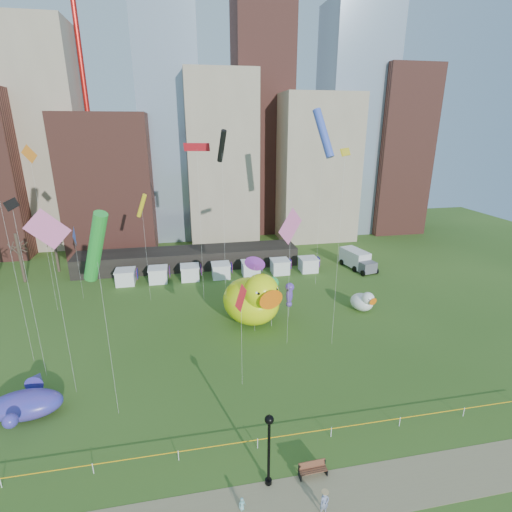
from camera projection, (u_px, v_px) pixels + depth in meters
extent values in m
plane|color=#2F5219|center=(258.00, 448.00, 29.77)|extent=(160.00, 160.00, 0.00)
cube|color=#887B55|center=(273.00, 507.00, 25.12)|extent=(70.00, 4.00, 0.02)
cube|color=gray|center=(46.00, 140.00, 75.26)|extent=(14.00, 12.00, 42.00)
cube|color=brown|center=(110.00, 184.00, 74.42)|extent=(16.00, 14.00, 26.00)
cube|color=#8C9EB2|center=(169.00, 106.00, 79.39)|extent=(12.00, 12.00, 55.00)
cube|color=gray|center=(221.00, 159.00, 80.84)|extent=(14.00, 14.00, 34.00)
cube|color=brown|center=(262.00, 75.00, 82.78)|extent=(12.00, 12.00, 68.00)
cube|color=gray|center=(314.00, 168.00, 83.24)|extent=(16.00, 14.00, 30.00)
cube|color=#8C9EB2|center=(353.00, 124.00, 85.89)|extent=(14.00, 12.00, 48.00)
cube|color=brown|center=(395.00, 152.00, 87.76)|extent=(12.00, 12.00, 36.00)
cylinder|color=red|center=(79.00, 47.00, 73.13)|extent=(1.00, 1.00, 76.00)
cylinder|color=red|center=(337.00, 56.00, 82.54)|extent=(1.00, 1.00, 76.00)
cube|color=black|center=(189.00, 258.00, 67.59)|extent=(38.00, 6.00, 3.20)
cube|color=white|center=(126.00, 278.00, 60.36)|extent=(2.80, 2.80, 2.20)
cube|color=red|center=(137.00, 274.00, 60.52)|extent=(0.08, 1.40, 1.60)
cube|color=white|center=(158.00, 275.00, 61.26)|extent=(2.80, 2.80, 2.20)
cube|color=red|center=(170.00, 272.00, 61.43)|extent=(0.08, 1.40, 1.60)
cube|color=white|center=(190.00, 273.00, 62.17)|extent=(2.80, 2.80, 2.20)
cube|color=red|center=(201.00, 269.00, 62.34)|extent=(0.08, 1.40, 1.60)
cube|color=white|center=(221.00, 271.00, 63.07)|extent=(2.80, 2.80, 2.20)
cube|color=red|center=(232.00, 267.00, 63.24)|extent=(0.08, 1.40, 1.60)
cube|color=white|center=(251.00, 269.00, 63.98)|extent=(2.80, 2.80, 2.20)
cube|color=red|center=(261.00, 265.00, 64.15)|extent=(0.08, 1.40, 1.60)
cube|color=white|center=(280.00, 267.00, 64.88)|extent=(2.80, 2.80, 2.20)
cube|color=red|center=(290.00, 263.00, 65.05)|extent=(0.08, 1.40, 1.60)
cube|color=white|center=(308.00, 265.00, 65.79)|extent=(2.80, 2.80, 2.20)
cube|color=red|center=(318.00, 262.00, 65.96)|extent=(0.08, 1.40, 1.60)
cylinder|color=#382B21|center=(20.00, 258.00, 60.25)|extent=(0.44, 0.44, 8.00)
cylinder|color=#382B21|center=(56.00, 251.00, 64.78)|extent=(0.44, 0.44, 7.50)
cylinder|color=white|center=(1.00, 483.00, 26.37)|extent=(0.06, 0.06, 0.90)
cylinder|color=white|center=(93.00, 468.00, 27.45)|extent=(0.06, 0.06, 0.90)
cylinder|color=white|center=(178.00, 455.00, 28.54)|extent=(0.06, 0.06, 0.90)
cylinder|color=white|center=(258.00, 443.00, 29.63)|extent=(0.06, 0.06, 0.90)
cylinder|color=white|center=(331.00, 432.00, 30.71)|extent=(0.06, 0.06, 0.90)
cylinder|color=white|center=(400.00, 422.00, 31.80)|extent=(0.06, 0.06, 0.90)
cylinder|color=white|center=(464.00, 412.00, 32.89)|extent=(0.06, 0.06, 0.90)
cube|color=#FFB00D|center=(258.00, 440.00, 29.52)|extent=(50.00, 0.02, 0.07)
ellipsoid|color=#EAFF0D|center=(251.00, 301.00, 48.33)|extent=(8.97, 9.74, 5.64)
ellipsoid|color=#EAFF0D|center=(240.00, 293.00, 50.96)|extent=(2.23, 1.96, 2.29)
sphere|color=#EAFF0D|center=(261.00, 291.00, 45.51)|extent=(5.35, 5.35, 4.24)
cone|color=orange|center=(269.00, 298.00, 44.06)|extent=(2.81, 2.54, 2.33)
sphere|color=white|center=(257.00, 292.00, 43.82)|extent=(0.76, 0.76, 0.76)
sphere|color=white|center=(275.00, 288.00, 44.90)|extent=(0.76, 0.76, 0.76)
sphere|color=black|center=(259.00, 294.00, 43.52)|extent=(0.38, 0.38, 0.38)
sphere|color=black|center=(276.00, 290.00, 44.60)|extent=(0.38, 0.38, 0.38)
ellipsoid|color=white|center=(362.00, 302.00, 51.85)|extent=(3.67, 3.97, 2.29)
ellipsoid|color=white|center=(355.00, 299.00, 52.91)|extent=(0.91, 0.80, 0.93)
sphere|color=white|center=(368.00, 299.00, 50.71)|extent=(2.18, 2.18, 1.72)
cone|color=orange|center=(372.00, 301.00, 50.12)|extent=(1.15, 1.04, 0.95)
sphere|color=white|center=(368.00, 299.00, 50.02)|extent=(0.31, 0.31, 0.31)
sphere|color=white|center=(373.00, 298.00, 50.47)|extent=(0.31, 0.31, 0.31)
sphere|color=black|center=(369.00, 299.00, 49.90)|extent=(0.16, 0.16, 0.16)
sphere|color=black|center=(374.00, 298.00, 50.34)|extent=(0.16, 0.16, 0.16)
cylinder|color=silver|center=(272.00, 311.00, 47.26)|extent=(0.03, 0.03, 4.22)
ellipsoid|color=green|center=(272.00, 295.00, 46.58)|extent=(1.23, 1.02, 3.06)
sphere|color=green|center=(272.00, 283.00, 45.92)|extent=(1.60, 1.60, 1.56)
cone|color=green|center=(274.00, 286.00, 45.29)|extent=(0.57, 0.99, 0.55)
sphere|color=green|center=(272.00, 308.00, 47.19)|extent=(1.09, 1.09, 1.09)
cylinder|color=silver|center=(289.00, 306.00, 49.79)|extent=(0.03, 0.03, 3.08)
ellipsoid|color=#5A39AB|center=(289.00, 295.00, 49.29)|extent=(0.97, 0.83, 2.21)
sphere|color=#5A39AB|center=(290.00, 287.00, 48.77)|extent=(1.29, 1.29, 1.13)
cone|color=#5A39AB|center=(291.00, 289.00, 48.32)|extent=(0.50, 0.76, 0.39)
sphere|color=#5A39AB|center=(289.00, 304.00, 49.74)|extent=(0.79, 0.79, 0.79)
ellipsoid|color=#5A3AA0|center=(26.00, 405.00, 32.72)|extent=(6.00, 3.31, 2.29)
cone|color=#5A3AA0|center=(37.00, 379.00, 35.58)|extent=(1.63, 1.86, 1.60)
sphere|color=#5A3AA0|center=(10.00, 421.00, 29.67)|extent=(1.14, 1.14, 1.14)
cube|color=brown|center=(313.00, 470.00, 27.24)|extent=(2.04, 0.64, 0.07)
cube|color=brown|center=(312.00, 464.00, 27.40)|extent=(2.02, 0.23, 0.51)
cube|color=black|center=(300.00, 476.00, 27.11)|extent=(0.09, 0.62, 0.49)
cube|color=black|center=(326.00, 470.00, 27.54)|extent=(0.09, 0.62, 0.49)
cylinder|color=black|center=(268.00, 481.00, 26.76)|extent=(0.49, 0.49, 0.33)
cylinder|color=black|center=(269.00, 453.00, 25.96)|extent=(0.20, 0.20, 5.31)
sphere|color=black|center=(269.00, 420.00, 25.06)|extent=(0.62, 0.62, 0.62)
cone|color=black|center=(269.00, 416.00, 24.95)|extent=(0.22, 0.22, 0.28)
cube|color=silver|center=(355.00, 258.00, 67.54)|extent=(3.79, 6.01, 2.78)
cube|color=#595960|center=(367.00, 267.00, 64.61)|extent=(2.93, 2.50, 1.78)
cylinder|color=black|center=(355.00, 269.00, 65.67)|extent=(0.48, 1.04, 1.00)
cylinder|color=black|center=(368.00, 267.00, 66.71)|extent=(0.48, 1.04, 1.00)
cylinder|color=black|center=(342.00, 262.00, 68.96)|extent=(0.48, 1.04, 1.00)
cylinder|color=black|center=(354.00, 260.00, 70.00)|extent=(0.48, 1.04, 1.00)
imported|color=white|center=(324.00, 503.00, 24.48)|extent=(0.70, 0.52, 1.73)
imported|color=white|center=(242.00, 504.00, 24.85)|extent=(0.38, 0.32, 0.95)
cylinder|color=silver|center=(242.00, 343.00, 35.65)|extent=(0.02, 0.02, 9.14)
cube|color=red|center=(241.00, 298.00, 34.19)|extent=(1.43, 2.22, 2.62)
cylinder|color=silver|center=(63.00, 317.00, 33.53)|extent=(0.02, 0.02, 15.74)
cube|color=pink|center=(47.00, 229.00, 31.01)|extent=(3.44, 0.65, 3.49)
cylinder|color=silver|center=(224.00, 236.00, 47.63)|extent=(0.02, 0.02, 21.46)
cylinder|color=black|center=(222.00, 146.00, 44.19)|extent=(1.20, 2.29, 3.74)
cylinder|color=silver|center=(108.00, 337.00, 30.93)|extent=(0.02, 0.02, 15.10)
cylinder|color=green|center=(95.00, 247.00, 28.51)|extent=(3.10, 3.18, 5.87)
cylinder|color=silver|center=(146.00, 255.00, 52.96)|extent=(0.02, 0.02, 13.68)
cylinder|color=yellow|center=(142.00, 206.00, 50.77)|extent=(1.84, 1.58, 3.22)
cylinder|color=silver|center=(79.00, 268.00, 54.06)|extent=(0.02, 0.02, 9.33)
cone|color=blue|center=(74.00, 236.00, 52.57)|extent=(1.07, 2.75, 2.76)
cylinder|color=silver|center=(44.00, 237.00, 48.76)|extent=(0.02, 0.02, 20.51)
cube|color=orange|center=(29.00, 154.00, 45.47)|extent=(2.05, 0.93, 2.22)
cylinder|color=silver|center=(254.00, 298.00, 45.46)|extent=(0.02, 0.02, 8.66)
cone|color=purple|center=(254.00, 264.00, 44.08)|extent=(1.55, 1.10, 1.71)
cylinder|color=silver|center=(201.00, 229.00, 51.49)|extent=(0.02, 0.02, 21.16)
cube|color=red|center=(197.00, 147.00, 48.10)|extent=(3.29, 1.32, 1.00)
cylinder|color=silver|center=(289.00, 288.00, 41.85)|extent=(0.02, 0.02, 13.85)
cube|color=pink|center=(290.00, 226.00, 39.63)|extent=(3.13, 2.30, 3.86)
cylinder|color=silver|center=(31.00, 297.00, 35.66)|extent=(0.02, 0.02, 17.30)
cube|color=black|center=(12.00, 204.00, 32.88)|extent=(0.50, 2.59, 0.80)
cylinder|color=silver|center=(12.00, 259.00, 37.17)|extent=(0.02, 0.02, 23.00)
cylinder|color=silver|center=(338.00, 256.00, 40.57)|extent=(0.02, 0.02, 21.27)
cube|color=yellow|center=(345.00, 152.00, 37.17)|extent=(1.86, 2.03, 0.74)
cylinder|color=silver|center=(319.00, 214.00, 57.04)|extent=(0.02, 0.02, 22.69)
cylinder|color=blue|center=(323.00, 133.00, 53.41)|extent=(2.99, 4.01, 6.76)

